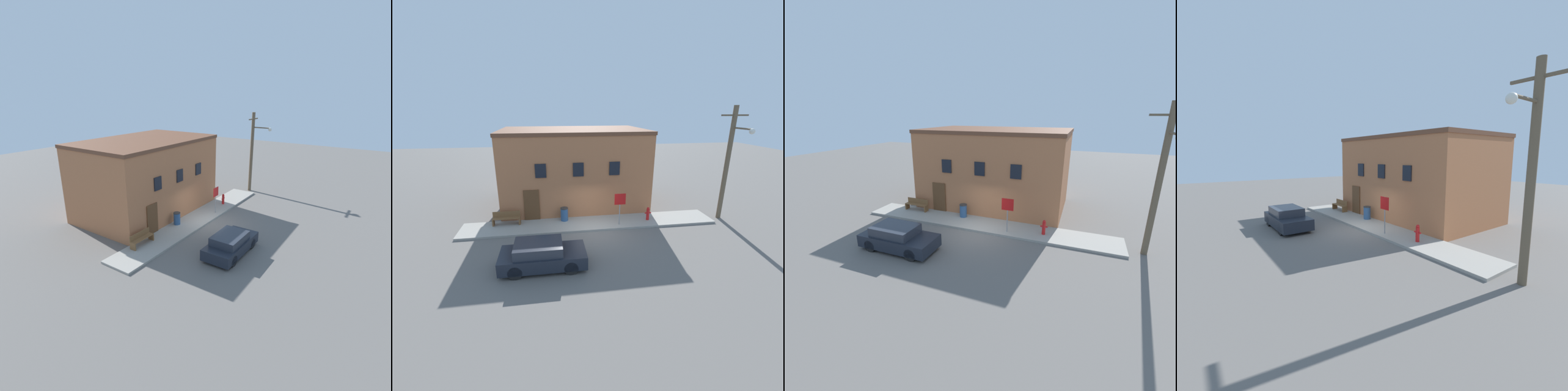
# 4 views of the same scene
# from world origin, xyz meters

# --- Properties ---
(ground_plane) EXTENTS (80.00, 80.00, 0.00)m
(ground_plane) POSITION_xyz_m (0.00, 0.00, 0.00)
(ground_plane) COLOR #66605B
(sidewalk) EXTENTS (16.31, 2.17, 0.13)m
(sidewalk) POSITION_xyz_m (0.00, 1.09, 0.07)
(sidewalk) COLOR #9E998E
(sidewalk) RESTS_ON ground
(brick_building) EXTENTS (10.44, 6.59, 5.80)m
(brick_building) POSITION_xyz_m (-0.67, 5.41, 2.90)
(brick_building) COLOR #B26B42
(brick_building) RESTS_ON ground
(fire_hydrant) EXTENTS (0.42, 0.20, 0.89)m
(fire_hydrant) POSITION_xyz_m (3.83, 0.97, 0.58)
(fire_hydrant) COLOR red
(fire_hydrant) RESTS_ON sidewalk
(stop_sign) EXTENTS (0.71, 0.06, 2.08)m
(stop_sign) POSITION_xyz_m (1.74, 0.51, 1.59)
(stop_sign) COLOR gray
(stop_sign) RESTS_ON sidewalk
(bench) EXTENTS (1.71, 0.44, 0.82)m
(bench) POSITION_xyz_m (-5.38, 1.65, 0.55)
(bench) COLOR brown
(bench) RESTS_ON sidewalk
(trash_bin) EXTENTS (0.50, 0.50, 0.89)m
(trash_bin) POSITION_xyz_m (-1.68, 1.70, 0.58)
(trash_bin) COLOR #2D517F
(trash_bin) RESTS_ON sidewalk
(utility_pole) EXTENTS (1.80, 1.95, 7.41)m
(utility_pole) POSITION_xyz_m (8.94, 0.77, 3.94)
(utility_pole) COLOR brown
(utility_pole) RESTS_ON ground
(parked_car) EXTENTS (4.02, 1.79, 1.29)m
(parked_car) POSITION_xyz_m (-3.06, -3.34, 0.63)
(parked_car) COLOR black
(parked_car) RESTS_ON ground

